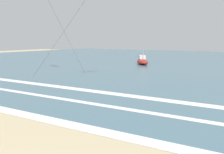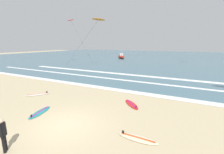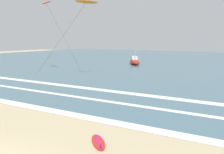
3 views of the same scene
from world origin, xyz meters
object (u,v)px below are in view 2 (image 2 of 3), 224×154
surfer_left_near (3,132)px  surfboard_near_water (138,138)px  surfboard_right_spare (38,94)px  surfboard_left_pile (132,104)px  surfboard_foreground_flat (40,112)px  kite_orange_far_left (98,20)px  kite_red_mid_center (71,20)px  offshore_boat (121,57)px

surfer_left_near → surfboard_near_water: size_ratio=0.76×
surfboard_right_spare → surfboard_left_pile: 9.00m
surfboard_near_water → surfboard_left_pile: bearing=113.2°
surfboard_foreground_flat → kite_orange_far_left: (-7.20, 20.12, 9.27)m
surfer_left_near → surfboard_left_pile: size_ratio=0.82×
surfboard_right_spare → kite_red_mid_center: bearing=122.6°
surfer_left_near → surfboard_right_spare: size_ratio=0.80×
kite_orange_far_left → surfboard_foreground_flat: bearing=-70.3°
kite_red_mid_center → surfboard_foreground_flat: bearing=-54.2°
surfboard_right_spare → surfboard_near_water: bearing=-12.8°
surfboard_right_spare → offshore_boat: (-7.18, 37.47, 0.51)m
surfer_left_near → surfboard_near_water: 6.28m
surfer_left_near → surfboard_foreground_flat: 4.01m
surfboard_right_spare → offshore_boat: size_ratio=0.39×
surfer_left_near → surfboard_left_pile: surfer_left_near is taller
surfer_left_near → kite_orange_far_left: kite_orange_far_left is taller
surfboard_left_pile → kite_orange_far_left: bearing=128.3°
surfboard_near_water → kite_red_mid_center: kite_red_mid_center is taller
surfboard_foreground_flat → surfboard_near_water: bearing=1.2°
offshore_boat → surfboard_near_water: bearing=-66.0°
kite_red_mid_center → offshore_boat: bearing=71.6°
surfboard_right_spare → surfboard_left_pile: bearing=10.7°
surfer_left_near → surfboard_near_water: surfer_left_near is taller
offshore_boat → kite_orange_far_left: bearing=-80.1°
surfer_left_near → kite_red_mid_center: 33.25m
surfboard_left_pile → kite_orange_far_left: 22.25m
kite_red_mid_center → kite_orange_far_left: (9.22, -2.66, -0.81)m
surfboard_left_pile → offshore_boat: offshore_boat is taller
surfer_left_near → kite_orange_far_left: 26.57m
kite_red_mid_center → kite_orange_far_left: size_ratio=1.08×
surfer_left_near → kite_orange_far_left: (-9.16, 23.49, 8.36)m
surfboard_foreground_flat → surfboard_right_spare: 4.35m
surfboard_right_spare → surfboard_left_pile: size_ratio=1.02×
surfer_left_near → surfboard_foreground_flat: (-1.96, 3.37, -0.91)m
surfboard_near_water → offshore_boat: 43.67m
surfboard_foreground_flat → offshore_boat: (-10.69, 40.04, 0.51)m
surfboard_foreground_flat → kite_red_mid_center: 29.83m
kite_red_mid_center → offshore_boat: kite_red_mid_center is taller
surfboard_near_water → kite_red_mid_center: size_ratio=0.20×
surfboard_foreground_flat → surfboard_right_spare: size_ratio=1.09×
surfboard_foreground_flat → surfboard_near_water: 7.08m
kite_red_mid_center → offshore_boat: 20.55m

